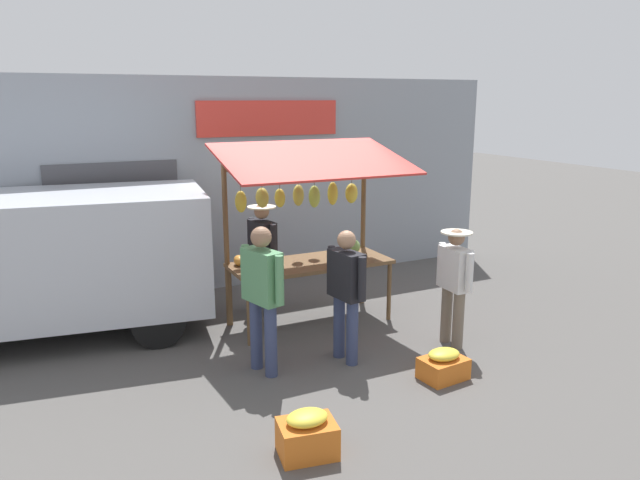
{
  "coord_description": "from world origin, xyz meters",
  "views": [
    {
      "loc": [
        3.37,
        7.18,
        3.07
      ],
      "look_at": [
        0.0,
        0.3,
        1.25
      ],
      "focal_mm": 33.64,
      "sensor_mm": 36.0,
      "label": 1
    }
  ],
  "objects": [
    {
      "name": "produce_crate_near",
      "position": [
        1.4,
        2.89,
        0.19
      ],
      "size": [
        0.56,
        0.46,
        0.42
      ],
      "color": "#D1661E",
      "rests_on": "ground"
    },
    {
      "name": "market_stall",
      "position": [
        -0.01,
        -0.05,
        1.54
      ],
      "size": [
        2.5,
        1.46,
        2.5
      ],
      "color": "brown",
      "rests_on": "ground"
    },
    {
      "name": "vendor_with_sunhat",
      "position": [
        0.42,
        -0.75,
        0.94
      ],
      "size": [
        0.41,
        0.68,
        1.6
      ],
      "rotation": [
        0.0,
        0.0,
        1.75
      ],
      "color": "navy",
      "rests_on": "ground"
    },
    {
      "name": "street_backdrop",
      "position": [
        0.04,
        -2.2,
        1.7
      ],
      "size": [
        9.0,
        0.3,
        3.4
      ],
      "color": "#8C939E",
      "rests_on": "ground"
    },
    {
      "name": "shopper_with_ponytail",
      "position": [
        1.15,
        1.18,
        1.0
      ],
      "size": [
        0.35,
        0.7,
        1.71
      ],
      "rotation": [
        0.0,
        0.0,
        -1.3
      ],
      "color": "navy",
      "rests_on": "ground"
    },
    {
      "name": "parked_van",
      "position": [
        3.6,
        -1.12,
        1.12
      ],
      "size": [
        4.61,
        2.44,
        1.88
      ],
      "rotation": [
        0.0,
        0.0,
        -0.14
      ],
      "color": "silver",
      "rests_on": "ground"
    },
    {
      "name": "ground_plane",
      "position": [
        0.0,
        0.0,
        0.0
      ],
      "size": [
        40.0,
        40.0,
        0.0
      ],
      "primitive_type": "plane",
      "color": "#514F4C"
    },
    {
      "name": "shopper_with_shopping_bag",
      "position": [
        0.16,
        1.32,
        0.92
      ],
      "size": [
        0.28,
        0.68,
        1.6
      ],
      "rotation": [
        0.0,
        0.0,
        -1.44
      ],
      "color": "navy",
      "rests_on": "ground"
    },
    {
      "name": "shopper_in_grey_tee",
      "position": [
        -1.28,
        1.5,
        0.87
      ],
      "size": [
        0.39,
        0.66,
        1.51
      ],
      "rotation": [
        0.0,
        0.0,
        -1.61
      ],
      "color": "#726656",
      "rests_on": "ground"
    },
    {
      "name": "produce_crate_side",
      "position": [
        -0.59,
        2.23,
        0.16
      ],
      "size": [
        0.53,
        0.42,
        0.35
      ],
      "color": "#D1661E",
      "rests_on": "ground"
    }
  ]
}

